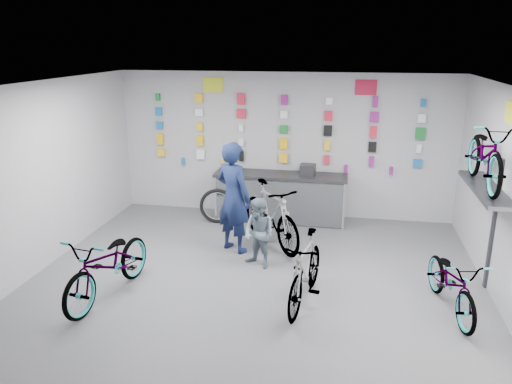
% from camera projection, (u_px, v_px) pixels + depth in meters
% --- Properties ---
extents(floor, '(8.00, 8.00, 0.00)m').
position_uv_depth(floor, '(245.00, 304.00, 7.09)').
color(floor, '#535359').
rests_on(floor, ground).
extents(ceiling, '(8.00, 8.00, 0.00)m').
position_uv_depth(ceiling, '(244.00, 90.00, 6.22)').
color(ceiling, white).
rests_on(ceiling, wall_back).
extents(wall_back, '(7.00, 0.00, 7.00)m').
position_uv_depth(wall_back, '(284.00, 145.00, 10.42)').
color(wall_back, '#B8B8BA').
rests_on(wall_back, floor).
extents(wall_left, '(0.00, 8.00, 8.00)m').
position_uv_depth(wall_left, '(10.00, 190.00, 7.28)').
color(wall_left, '#B8B8BA').
rests_on(wall_left, floor).
extents(counter, '(2.70, 0.66, 1.00)m').
position_uv_depth(counter, '(280.00, 198.00, 10.28)').
color(counter, black).
rests_on(counter, floor).
extents(merch_wall, '(5.57, 0.08, 1.56)m').
position_uv_depth(merch_wall, '(286.00, 132.00, 10.26)').
color(merch_wall, yellow).
rests_on(merch_wall, wall_back).
extents(wall_bracket, '(0.39, 1.90, 2.00)m').
position_uv_depth(wall_bracket, '(487.00, 194.00, 7.21)').
color(wall_bracket, '#333338').
rests_on(wall_bracket, wall_right).
extents(sign_left, '(0.42, 0.02, 0.30)m').
position_uv_depth(sign_left, '(213.00, 85.00, 10.31)').
color(sign_left, yellow).
rests_on(sign_left, wall_back).
extents(sign_right, '(0.42, 0.02, 0.30)m').
position_uv_depth(sign_right, '(366.00, 87.00, 9.76)').
color(sign_right, '#C21E3F').
rests_on(sign_right, wall_back).
extents(sign_side, '(0.02, 0.40, 0.30)m').
position_uv_depth(sign_side, '(510.00, 113.00, 6.84)').
color(sign_side, yellow).
rests_on(sign_side, wall_right).
extents(bike_left, '(0.97, 2.03, 1.03)m').
position_uv_depth(bike_left, '(109.00, 264.00, 7.16)').
color(bike_left, gray).
rests_on(bike_left, floor).
extents(bike_center, '(0.75, 1.76, 1.02)m').
position_uv_depth(bike_center, '(305.00, 270.00, 6.98)').
color(bike_center, gray).
rests_on(bike_center, floor).
extents(bike_right, '(0.88, 1.74, 0.87)m').
position_uv_depth(bike_right, '(452.00, 282.00, 6.80)').
color(bike_right, gray).
rests_on(bike_right, floor).
extents(bike_service, '(1.65, 1.86, 1.17)m').
position_uv_depth(bike_service, '(271.00, 215.00, 9.00)').
color(bike_service, gray).
rests_on(bike_service, floor).
extents(bike_wall, '(0.63, 1.80, 0.95)m').
position_uv_depth(bike_wall, '(486.00, 154.00, 7.05)').
color(bike_wall, gray).
rests_on(bike_wall, wall_bracket).
extents(clerk, '(0.86, 0.77, 1.97)m').
position_uv_depth(clerk, '(234.00, 197.00, 8.67)').
color(clerk, '#131E45').
rests_on(clerk, floor).
extents(customer, '(0.72, 0.67, 1.17)m').
position_uv_depth(customer, '(259.00, 233.00, 8.13)').
color(customer, slate).
rests_on(customer, floor).
extents(spare_wheel, '(0.73, 0.24, 0.72)m').
position_uv_depth(spare_wheel, '(217.00, 206.00, 10.19)').
color(spare_wheel, black).
rests_on(spare_wheel, floor).
extents(register, '(0.31, 0.33, 0.22)m').
position_uv_depth(register, '(308.00, 170.00, 10.01)').
color(register, black).
rests_on(register, counter).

